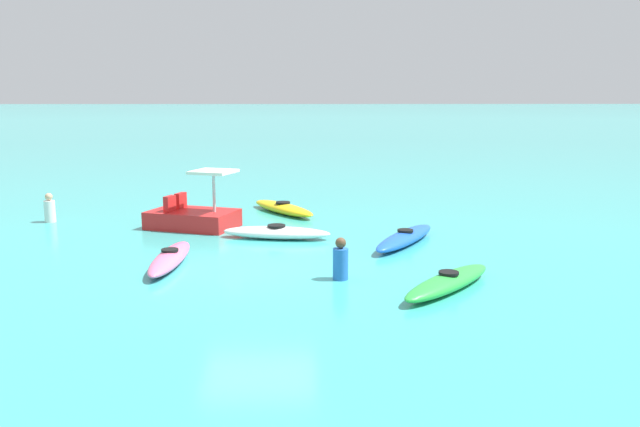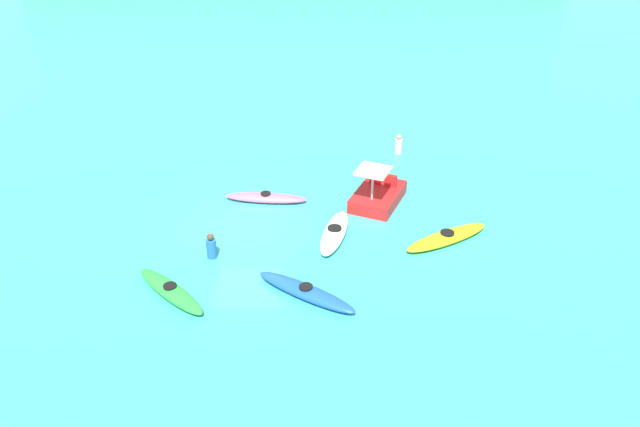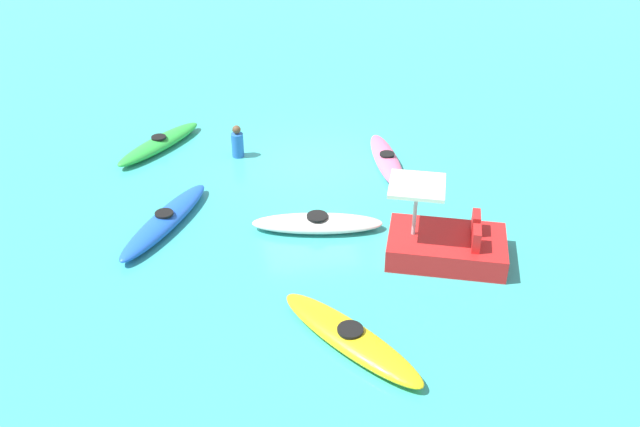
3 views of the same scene
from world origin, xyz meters
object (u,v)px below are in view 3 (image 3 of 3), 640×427
at_px(kayak_yellow, 350,338).
at_px(person_near_shore, 237,143).
at_px(kayak_green, 160,143).
at_px(kayak_pink, 387,161).
at_px(kayak_blue, 165,220).
at_px(kayak_white, 317,223).
at_px(pedal_boat_red, 446,243).

xyz_separation_m(kayak_yellow, person_near_shore, (-7.63, -1.38, 0.22)).
xyz_separation_m(kayak_green, kayak_pink, (2.04, 5.78, -0.00)).
xyz_separation_m(kayak_green, kayak_blue, (3.97, 0.20, -0.00)).
relative_size(kayak_white, kayak_green, 1.10).
bearing_deg(kayak_blue, person_near_shore, 149.69).
distance_m(kayak_white, kayak_blue, 3.38).
bearing_deg(kayak_green, kayak_blue, 2.85).
bearing_deg(kayak_white, pedal_boat_red, 58.41).
distance_m(pedal_boat_red, person_near_shore, 6.62).
relative_size(kayak_white, kayak_yellow, 0.95).
height_order(kayak_white, kayak_pink, same).
height_order(kayak_pink, kayak_blue, same).
height_order(kayak_green, pedal_boat_red, pedal_boat_red).
xyz_separation_m(kayak_white, pedal_boat_red, (1.49, 2.43, 0.17)).
bearing_deg(kayak_yellow, pedal_boat_red, 132.08).
height_order(kayak_green, kayak_blue, same).
height_order(kayak_blue, pedal_boat_red, pedal_boat_red).
height_order(kayak_green, kayak_pink, same).
distance_m(kayak_green, kayak_yellow, 9.10).
bearing_deg(pedal_boat_red, kayak_green, -136.11).
bearing_deg(kayak_pink, kayak_green, -109.44).
height_order(kayak_pink, kayak_yellow, same).
bearing_deg(kayak_blue, kayak_green, -177.15).
relative_size(kayak_green, pedal_boat_red, 0.98).
xyz_separation_m(kayak_green, person_near_shore, (0.80, 2.05, 0.22)).
distance_m(kayak_green, pedal_boat_red, 8.56).
bearing_deg(kayak_green, kayak_white, 36.86).
distance_m(kayak_yellow, kayak_blue, 5.51).
relative_size(kayak_green, kayak_blue, 0.83).
height_order(kayak_white, kayak_green, same).
xyz_separation_m(kayak_green, kayak_yellow, (8.43, 3.43, 0.00)).
height_order(kayak_pink, person_near_shore, person_near_shore).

